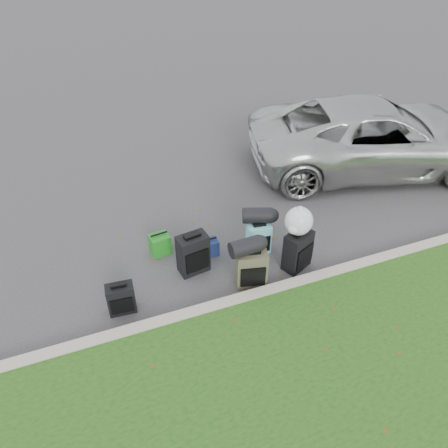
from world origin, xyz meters
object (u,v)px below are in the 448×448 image
object	(u,v)px
suitcase_large_black_right	(298,251)
suitcase_large_black_left	(193,254)
tote_navy	(210,248)
suitcase_teal	(259,239)
suitcase_olive	(251,268)
suv	(375,136)
suitcase_small_black	(121,299)
tote_green	(160,244)

from	to	relation	value
suitcase_large_black_right	suitcase_large_black_left	bearing A→B (deg)	138.04
tote_navy	suitcase_teal	bearing A→B (deg)	-17.92
suitcase_olive	suitcase_large_black_right	bearing A→B (deg)	19.68
suitcase_large_black_left	suitcase_large_black_right	xyz separation A→B (m)	(1.54, -0.51, -0.00)
suitcase_large_black_left	suitcase_teal	distance (m)	1.13
suv	suitcase_olive	distance (m)	4.48
suitcase_large_black_left	suitcase_large_black_right	world-z (taller)	suitcase_large_black_left
suitcase_small_black	suitcase_large_black_right	bearing A→B (deg)	3.54
suitcase_small_black	suitcase_large_black_right	world-z (taller)	suitcase_large_black_right
suitcase_small_black	suitcase_large_black_left	bearing A→B (deg)	25.07
suitcase_large_black_left	suv	bearing A→B (deg)	12.94
suitcase_teal	tote_navy	bearing A→B (deg)	171.71
suitcase_teal	tote_green	xyz separation A→B (m)	(-1.51, 0.54, -0.09)
suitcase_large_black_right	tote_navy	size ratio (longest dim) A/B	2.37
suv	suitcase_large_black_left	size ratio (longest dim) A/B	7.75
tote_green	tote_navy	distance (m)	0.82
tote_navy	suitcase_large_black_right	bearing A→B (deg)	-35.41
suv	suitcase_small_black	xyz separation A→B (m)	(-5.71, -2.18, -0.48)
suitcase_small_black	suitcase_teal	distance (m)	2.37
suitcase_small_black	suitcase_olive	distance (m)	1.92
suitcase_olive	tote_navy	world-z (taller)	suitcase_olive
suv	suitcase_teal	size ratio (longest dim) A/B	9.60
suitcase_olive	suitcase_teal	size ratio (longest dim) A/B	1.15
suitcase_olive	tote_navy	xyz separation A→B (m)	(-0.35, 0.85, -0.17)
suitcase_olive	suitcase_teal	world-z (taller)	suitcase_olive
suitcase_large_black_left	suitcase_olive	size ratio (longest dim) A/B	1.08
suitcase_olive	suitcase_large_black_right	distance (m)	0.83
suitcase_large_black_left	suitcase_teal	world-z (taller)	suitcase_large_black_left
suv	tote_green	distance (m)	5.06
suv	suitcase_large_black_left	world-z (taller)	suv
suitcase_large_black_left	suitcase_olive	world-z (taller)	suitcase_large_black_left
suitcase_large_black_left	suitcase_large_black_right	distance (m)	1.62
suitcase_large_black_left	suitcase_large_black_right	size ratio (longest dim) A/B	1.00
suitcase_small_black	suitcase_teal	bearing A→B (deg)	16.69
suitcase_small_black	suitcase_olive	bearing A→B (deg)	0.30
suitcase_olive	tote_green	distance (m)	1.62
suv	suitcase_large_black_right	xyz separation A→B (m)	(-2.98, -2.25, -0.38)
suitcase_large_black_right	tote_green	distance (m)	2.22
suv	suitcase_small_black	distance (m)	6.13
suitcase_olive	tote_navy	distance (m)	0.94
suv	tote_navy	xyz separation A→B (m)	(-4.15, -1.48, -0.58)
suv	suitcase_large_black_left	bearing A→B (deg)	125.77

